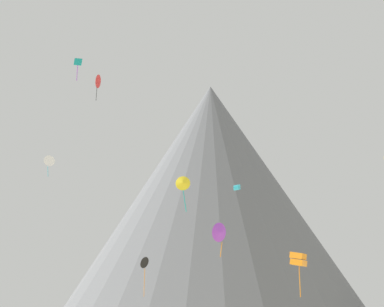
% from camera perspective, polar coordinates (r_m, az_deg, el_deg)
% --- Properties ---
extents(rock_massif, '(101.69, 101.69, 62.17)m').
position_cam_1_polar(rock_massif, '(132.73, 2.07, -6.08)').
color(rock_massif, slate).
rests_on(rock_massif, ground_plane).
extents(kite_yellow_mid, '(1.51, 0.63, 3.65)m').
position_cam_1_polar(kite_yellow_mid, '(50.47, -1.04, -3.37)').
color(kite_yellow_mid, yellow).
extents(kite_orange_low, '(1.95, 1.93, 4.48)m').
position_cam_1_polar(kite_orange_low, '(54.03, 11.88, -11.59)').
color(kite_orange_low, orange).
extents(kite_violet_low, '(2.14, 1.73, 3.86)m').
position_cam_1_polar(kite_violet_low, '(58.23, 3.15, -8.86)').
color(kite_violet_low, purple).
extents(kite_black_low, '(1.91, 1.96, 6.33)m').
position_cam_1_polar(kite_black_low, '(84.95, -5.42, -12.17)').
color(kite_black_low, black).
extents(kite_red_high, '(1.36, 2.46, 4.75)m').
position_cam_1_polar(kite_red_high, '(89.39, -10.62, 7.98)').
color(kite_red_high, red).
extents(kite_teal_high, '(1.03, 0.24, 3.15)m').
position_cam_1_polar(kite_teal_high, '(67.04, -12.73, 9.82)').
color(kite_teal_high, teal).
extents(kite_cyan_mid, '(1.32, 1.33, 1.12)m').
position_cam_1_polar(kite_cyan_mid, '(87.73, 5.08, -3.83)').
color(kite_cyan_mid, '#33BCDB').
extents(kite_white_high, '(1.94, 1.21, 3.59)m').
position_cam_1_polar(kite_white_high, '(86.91, -15.78, -0.85)').
color(kite_white_high, white).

